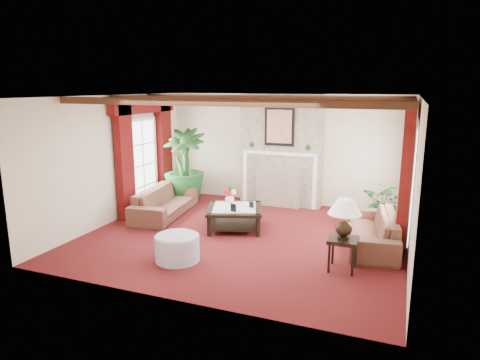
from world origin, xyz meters
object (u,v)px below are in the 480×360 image
at_px(side_table, 342,254).
at_px(sofa_left, 165,197).
at_px(potted_palm, 185,182).
at_px(ottoman, 177,248).
at_px(sofa_right, 373,224).
at_px(coffee_table, 235,218).

bearing_deg(side_table, sofa_left, 159.77).
distance_m(sofa_left, potted_palm, 1.20).
bearing_deg(ottoman, sofa_right, 32.81).
bearing_deg(sofa_left, side_table, -118.05).
height_order(sofa_right, potted_palm, potted_palm).
xyz_separation_m(sofa_left, sofa_right, (4.55, -0.24, -0.01)).
relative_size(potted_palm, ottoman, 2.66).
xyz_separation_m(sofa_left, coffee_table, (1.83, -0.28, -0.19)).
relative_size(sofa_left, potted_palm, 1.11).
height_order(sofa_left, ottoman, sofa_left).
distance_m(coffee_table, ottoman, 1.91).
bearing_deg(potted_palm, coffee_table, -37.03).
xyz_separation_m(coffee_table, ottoman, (-0.27, -1.89, -0.01)).
distance_m(potted_palm, side_table, 5.13).
bearing_deg(potted_palm, ottoman, -63.47).
height_order(sofa_right, side_table, sofa_right).
relative_size(sofa_left, coffee_table, 2.00).
xyz_separation_m(side_table, ottoman, (-2.64, -0.63, -0.05)).
bearing_deg(ottoman, side_table, 13.30).
relative_size(potted_palm, coffee_table, 1.80).
distance_m(sofa_left, ottoman, 2.68).
distance_m(potted_palm, coffee_table, 2.47).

